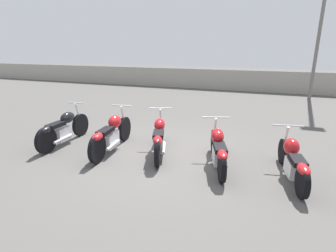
# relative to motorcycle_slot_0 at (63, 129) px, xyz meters

# --- Properties ---
(ground_plane) EXTENTS (60.00, 60.00, 0.00)m
(ground_plane) POSITION_rel_motorcycle_slot_0_xyz_m (2.79, 0.18, -0.44)
(ground_plane) COLOR #514F4C
(fence_back) EXTENTS (40.00, 0.04, 1.23)m
(fence_back) POSITION_rel_motorcycle_slot_0_xyz_m (2.79, 11.04, 0.18)
(fence_back) COLOR #9E998E
(fence_back) RESTS_ON ground_plane
(motorcycle_slot_0) EXTENTS (0.56, 2.08, 1.03)m
(motorcycle_slot_0) POSITION_rel_motorcycle_slot_0_xyz_m (0.00, 0.00, 0.00)
(motorcycle_slot_0) COLOR black
(motorcycle_slot_0) RESTS_ON ground_plane
(motorcycle_slot_1) EXTENTS (0.58, 2.23, 1.04)m
(motorcycle_slot_1) POSITION_rel_motorcycle_slot_0_xyz_m (1.47, 0.04, 0.01)
(motorcycle_slot_1) COLOR black
(motorcycle_slot_1) RESTS_ON ground_plane
(motorcycle_slot_2) EXTENTS (0.88, 2.02, 1.02)m
(motorcycle_slot_2) POSITION_rel_motorcycle_slot_0_xyz_m (2.67, 0.27, -0.00)
(motorcycle_slot_2) COLOR black
(motorcycle_slot_2) RESTS_ON ground_plane
(motorcycle_slot_3) EXTENTS (0.85, 1.97, 0.97)m
(motorcycle_slot_3) POSITION_rel_motorcycle_slot_0_xyz_m (4.14, 0.07, -0.01)
(motorcycle_slot_3) COLOR black
(motorcycle_slot_3) RESTS_ON ground_plane
(motorcycle_slot_4) EXTENTS (0.69, 2.00, 0.93)m
(motorcycle_slot_4) POSITION_rel_motorcycle_slot_0_xyz_m (5.63, 0.02, -0.04)
(motorcycle_slot_4) COLOR black
(motorcycle_slot_4) RESTS_ON ground_plane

